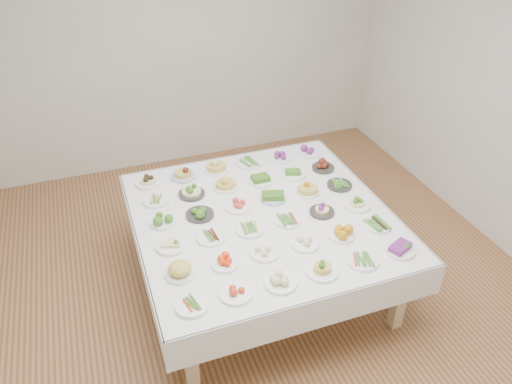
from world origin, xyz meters
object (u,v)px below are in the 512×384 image
object	(u,v)px
display_table	(262,221)
dish_0	(192,305)
dish_18	(163,219)
dish_35	(309,150)

from	to	relation	value
display_table	dish_0	xyz separation A→B (m)	(-0.79, -0.80, 0.09)
dish_0	dish_18	xyz separation A→B (m)	(0.00, 0.96, 0.03)
dish_0	dish_35	world-z (taller)	dish_35
display_table	dish_18	bearing A→B (deg)	168.61
dish_35	dish_18	bearing A→B (deg)	-158.18
dish_0	dish_18	bearing A→B (deg)	89.93
dish_0	dish_35	size ratio (longest dim) A/B	1.01
dish_35	display_table	bearing A→B (deg)	-134.97
display_table	dish_35	distance (m)	1.13
display_table	dish_35	xyz separation A→B (m)	(0.80, 0.80, 0.11)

